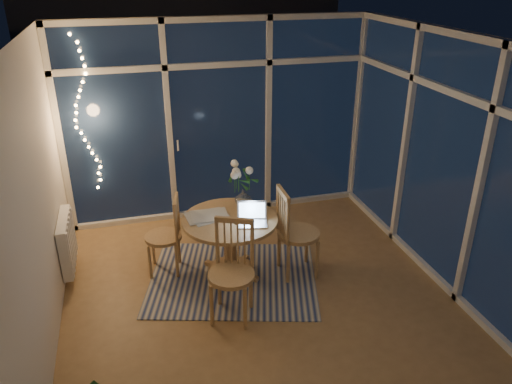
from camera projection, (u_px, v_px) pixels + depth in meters
floor at (260, 292)px, 5.28m from camera, size 4.00×4.00×0.00m
ceiling at (261, 38)px, 4.19m from camera, size 4.00×4.00×0.00m
wall_back at (219, 121)px, 6.49m from camera, size 4.00×0.04×2.60m
wall_front at (350, 308)px, 2.99m from camera, size 4.00×0.04×2.60m
wall_left at (35, 204)px, 4.26m from camera, size 0.04×4.00×2.60m
wall_right at (444, 160)px, 5.21m from camera, size 0.04×4.00×2.60m
window_wall_back at (219, 121)px, 6.45m from camera, size 4.00×0.10×2.60m
window_wall_right at (441, 160)px, 5.20m from camera, size 0.10×4.00×2.60m
radiator at (67, 242)px, 5.44m from camera, size 0.10×0.70×0.58m
fairy_lights at (83, 116)px, 5.89m from camera, size 0.24×0.10×1.85m
garden_patio at (216, 143)px, 9.80m from camera, size 12.00×6.00×0.10m
garden_fence at (184, 90)px, 9.72m from camera, size 11.00×0.08×1.80m
neighbour_roof at (176, 6)px, 11.86m from camera, size 7.00×3.00×2.20m
garden_shrubs at (154, 151)px, 7.88m from camera, size 0.90×0.90×0.90m
rug at (233, 278)px, 5.51m from camera, size 2.13×1.89×0.01m
dining_table at (230, 247)px, 5.45m from camera, size 1.27×1.27×0.70m
chair_left at (163, 235)px, 5.46m from camera, size 0.50×0.50×0.92m
chair_right at (299, 232)px, 5.40m from camera, size 0.49×0.49×1.05m
chair_front at (231, 273)px, 4.71m from camera, size 0.63×0.63×1.02m
laptop at (252, 214)px, 5.15m from camera, size 0.37×0.33×0.23m
flower_vase at (243, 197)px, 5.55m from camera, size 0.25×0.25×0.21m
bowl at (259, 209)px, 5.46m from camera, size 0.19×0.19×0.04m
newspapers at (207, 217)px, 5.32m from camera, size 0.41×0.32×0.02m
phone at (241, 223)px, 5.20m from camera, size 0.12×0.09×0.01m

